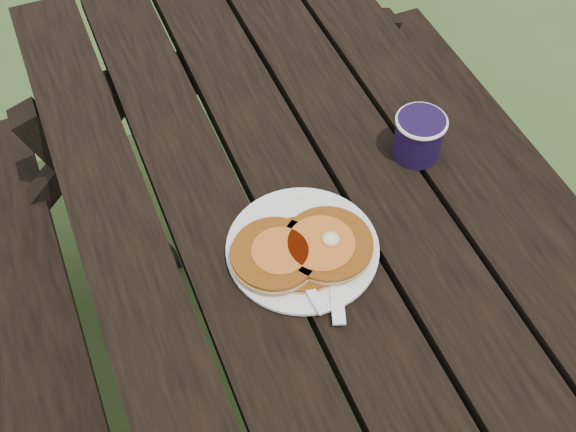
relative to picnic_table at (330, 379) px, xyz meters
name	(u,v)px	position (x,y,z in m)	size (l,w,h in m)	color
picnic_table	(330,379)	(0.00, 0.00, 0.00)	(1.36, 1.80, 0.75)	black
plate	(302,249)	(-0.04, 0.07, 0.39)	(0.24, 0.24, 0.01)	white
pancake_stack	(303,250)	(-0.04, 0.06, 0.41)	(0.23, 0.16, 0.04)	#89450F
knife	(335,274)	(-0.01, 0.00, 0.39)	(0.02, 0.18, 0.01)	white
fork	(308,285)	(-0.06, 0.00, 0.40)	(0.03, 0.16, 0.01)	white
coffee_cup	(419,134)	(0.24, 0.19, 0.43)	(0.09, 0.09, 0.09)	black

